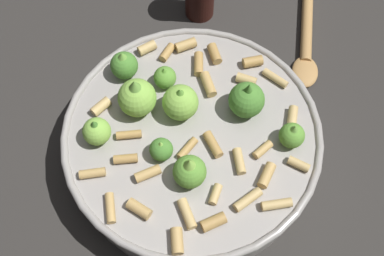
{
  "coord_description": "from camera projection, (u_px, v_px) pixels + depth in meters",
  "views": [
    {
      "loc": [
        -0.11,
        -0.22,
        0.55
      ],
      "look_at": [
        0.0,
        0.0,
        0.07
      ],
      "focal_mm": 43.82,
      "sensor_mm": 36.0,
      "label": 1
    }
  ],
  "objects": [
    {
      "name": "cooking_pan",
      "position": [
        191.0,
        140.0,
        0.56
      ],
      "size": [
        0.3,
        0.3,
        0.12
      ],
      "color": "#9E9993",
      "rests_on": "ground"
    },
    {
      "name": "wooden_spoon",
      "position": [
        307.0,
        26.0,
        0.68
      ],
      "size": [
        0.16,
        0.21,
        0.02
      ],
      "color": "#B2844C",
      "rests_on": "ground"
    },
    {
      "name": "ground_plane",
      "position": [
        192.0,
        154.0,
        0.6
      ],
      "size": [
        2.4,
        2.4,
        0.0
      ],
      "primitive_type": "plane",
      "color": "#2D2B28"
    }
  ]
}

